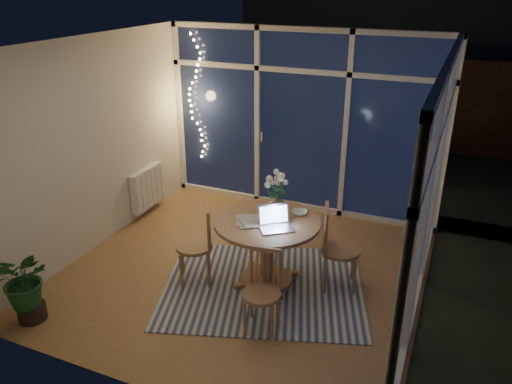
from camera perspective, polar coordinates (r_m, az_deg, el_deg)
floor at (r=5.97m, az=-1.35°, el=-9.04°), size 4.00×4.00×0.00m
ceiling at (r=5.07m, az=-1.63°, el=16.57°), size 4.00×4.00×0.00m
wall_back at (r=7.16m, az=5.25°, el=7.94°), size 4.00×0.04×2.60m
wall_front at (r=3.83m, az=-14.08°, el=-7.24°), size 4.00×0.04×2.60m
wall_left at (r=6.43m, az=-17.98°, el=5.06°), size 0.04×4.00×2.60m
wall_right at (r=4.95m, az=20.08°, el=-0.72°), size 0.04×4.00×2.60m
window_wall_back at (r=7.12m, az=5.14°, el=7.86°), size 4.00×0.10×2.60m
window_wall_right at (r=4.95m, az=19.62°, el=-0.64°), size 0.10×4.00×2.60m
radiator at (r=7.36m, az=-12.30°, el=0.50°), size 0.10×0.70×0.58m
fairy_lights at (r=7.65m, az=-7.00°, el=10.63°), size 0.24×0.10×1.85m
garden_patio at (r=10.24m, az=12.95°, el=4.30°), size 12.00×6.00×0.10m
garden_fence at (r=10.54m, az=11.26°, el=10.44°), size 11.00×0.08×1.80m
neighbour_roof at (r=13.23m, az=16.09°, el=18.32°), size 7.00×3.00×2.20m
garden_shrubs at (r=8.92m, az=2.99°, el=5.48°), size 0.90×0.90×0.90m
rug at (r=5.70m, az=0.82°, el=-10.72°), size 2.65×2.37×0.01m
dining_table at (r=5.57m, az=1.24°, el=-6.89°), size 1.46×1.46×0.79m
chair_left at (r=5.60m, az=-7.09°, el=-5.94°), size 0.59×0.59×0.95m
chair_right at (r=5.53m, az=9.69°, el=-6.34°), size 0.56×0.56×0.99m
chair_front at (r=4.87m, az=0.63°, el=-11.41°), size 0.45×0.45×0.85m
laptop at (r=5.15m, az=2.36°, el=-3.04°), size 0.44×0.43×0.25m
flower_vase at (r=5.52m, az=2.43°, el=-1.35°), size 0.25×0.25×0.21m
bowl at (r=5.53m, az=5.01°, el=-2.37°), size 0.19×0.19×0.04m
newspapers at (r=5.34m, az=-0.22°, el=-3.32°), size 0.45×0.44×0.02m
phone at (r=5.24m, az=2.32°, el=-4.02°), size 0.11×0.09×0.01m
potted_plant at (r=5.51m, az=-24.73°, el=-9.85°), size 0.60×0.54×0.76m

